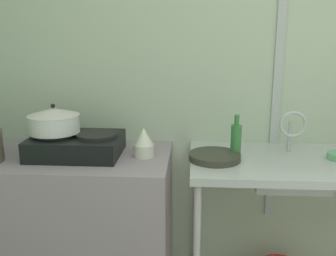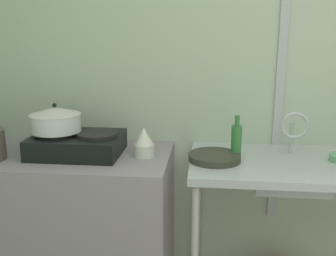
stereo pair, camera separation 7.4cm
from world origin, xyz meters
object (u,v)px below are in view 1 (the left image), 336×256
object	(u,v)px
faucet	(293,126)
frying_pan	(215,157)
percolator	(144,142)
bottle_by_sink	(236,140)
pot_on_left_burner	(54,120)
sink_basin	(289,173)
stove	(76,144)

from	to	relation	value
faucet	frying_pan	world-z (taller)	faucet
percolator	bottle_by_sink	xyz separation A→B (m)	(0.50, 0.03, 0.02)
bottle_by_sink	percolator	bearing A→B (deg)	-176.58
pot_on_left_burner	faucet	size ratio (longest dim) A/B	1.12
percolator	frying_pan	size ratio (longest dim) A/B	0.59
faucet	sink_basin	bearing A→B (deg)	-104.78
stove	sink_basin	xyz separation A→B (m)	(1.14, -0.03, -0.13)
percolator	frying_pan	world-z (taller)	percolator
stove	frying_pan	world-z (taller)	stove
sink_basin	faucet	distance (m)	0.26
percolator	faucet	size ratio (longest dim) A/B	0.65
stove	faucet	world-z (taller)	faucet
stove	bottle_by_sink	distance (m)	0.87
faucet	bottle_by_sink	bearing A→B (deg)	-169.45
stove	faucet	distance (m)	1.18
percolator	sink_basin	bearing A→B (deg)	-2.33
frying_pan	bottle_by_sink	size ratio (longest dim) A/B	1.19
bottle_by_sink	stove	bearing A→B (deg)	-177.95
sink_basin	frying_pan	size ratio (longest dim) A/B	1.36
stove	pot_on_left_burner	bearing A→B (deg)	-180.00
pot_on_left_burner	faucet	distance (m)	1.29
sink_basin	bottle_by_sink	bearing A→B (deg)	167.55
faucet	bottle_by_sink	distance (m)	0.32
percolator	frying_pan	distance (m)	0.39
stove	bottle_by_sink	size ratio (longest dim) A/B	2.09
stove	bottle_by_sink	bearing A→B (deg)	2.05
sink_basin	frying_pan	distance (m)	0.40
sink_basin	bottle_by_sink	xyz separation A→B (m)	(-0.28, 0.06, 0.16)
sink_basin	faucet	world-z (taller)	faucet
pot_on_left_burner	percolator	size ratio (longest dim) A/B	1.72
pot_on_left_burner	faucet	bearing A→B (deg)	3.92
pot_on_left_burner	frying_pan	bearing A→B (deg)	-2.09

